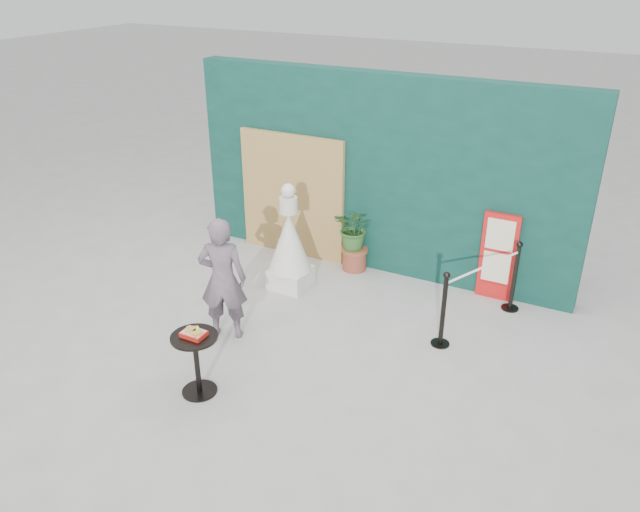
# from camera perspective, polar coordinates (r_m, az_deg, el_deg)

# --- Properties ---
(ground) EXTENTS (60.00, 60.00, 0.00)m
(ground) POSITION_cam_1_polar(r_m,az_deg,el_deg) (7.59, -4.24, -10.37)
(ground) COLOR #ADAAA5
(ground) RESTS_ON ground
(back_wall) EXTENTS (6.00, 0.30, 3.00)m
(back_wall) POSITION_cam_1_polar(r_m,az_deg,el_deg) (9.42, 5.50, 7.38)
(back_wall) COLOR #0A3029
(back_wall) RESTS_ON ground
(bamboo_fence) EXTENTS (1.80, 0.08, 2.00)m
(bamboo_fence) POSITION_cam_1_polar(r_m,az_deg,el_deg) (9.99, -2.56, 5.52)
(bamboo_fence) COLOR tan
(bamboo_fence) RESTS_ON ground
(woman) EXTENTS (0.71, 0.60, 1.64)m
(woman) POSITION_cam_1_polar(r_m,az_deg,el_deg) (7.88, -8.88, -2.10)
(woman) COLOR slate
(woman) RESTS_ON ground
(menu_board) EXTENTS (0.50, 0.07, 1.30)m
(menu_board) POSITION_cam_1_polar(r_m,az_deg,el_deg) (9.08, 15.94, -0.09)
(menu_board) COLOR red
(menu_board) RESTS_ON ground
(statue) EXTENTS (0.63, 0.63, 1.62)m
(statue) POSITION_cam_1_polar(r_m,az_deg,el_deg) (9.04, -2.80, 0.90)
(statue) COLOR silver
(statue) RESTS_ON ground
(cafe_table) EXTENTS (0.52, 0.52, 0.75)m
(cafe_table) POSITION_cam_1_polar(r_m,az_deg,el_deg) (7.09, -11.27, -8.88)
(cafe_table) COLOR black
(cafe_table) RESTS_ON ground
(food_basket) EXTENTS (0.26, 0.19, 0.11)m
(food_basket) POSITION_cam_1_polar(r_m,az_deg,el_deg) (6.93, -11.45, -6.91)
(food_basket) COLOR #B51C13
(food_basket) RESTS_ON cafe_table
(planter) EXTENTS (0.61, 0.53, 1.04)m
(planter) POSITION_cam_1_polar(r_m,az_deg,el_deg) (9.58, 3.23, 2.04)
(planter) COLOR brown
(planter) RESTS_ON ground
(stanchion_barrier) EXTENTS (0.84, 1.54, 1.03)m
(stanchion_barrier) POSITION_cam_1_polar(r_m,az_deg,el_deg) (8.40, 14.47, -3.32)
(stanchion_barrier) COLOR black
(stanchion_barrier) RESTS_ON ground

